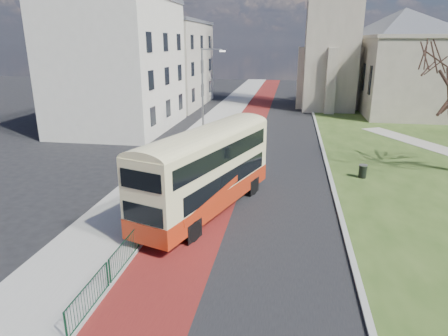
# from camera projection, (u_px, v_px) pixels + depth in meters

# --- Properties ---
(ground) EXTENTS (160.00, 160.00, 0.00)m
(ground) POSITION_uv_depth(u_px,v_px,m) (215.00, 231.00, 19.00)
(ground) COLOR black
(ground) RESTS_ON ground
(road_carriageway) EXTENTS (9.00, 120.00, 0.01)m
(road_carriageway) POSITION_uv_depth(u_px,v_px,m) (270.00, 138.00, 37.57)
(road_carriageway) COLOR black
(road_carriageway) RESTS_ON ground
(bus_lane) EXTENTS (3.40, 120.00, 0.01)m
(bus_lane) POSITION_uv_depth(u_px,v_px,m) (242.00, 137.00, 37.99)
(bus_lane) COLOR #591414
(bus_lane) RESTS_ON ground
(pavement_west) EXTENTS (4.00, 120.00, 0.12)m
(pavement_west) POSITION_uv_depth(u_px,v_px,m) (203.00, 135.00, 38.57)
(pavement_west) COLOR gray
(pavement_west) RESTS_ON ground
(kerb_west) EXTENTS (0.25, 120.00, 0.13)m
(kerb_west) POSITION_uv_depth(u_px,v_px,m) (223.00, 135.00, 38.26)
(kerb_west) COLOR #999993
(kerb_west) RESTS_ON ground
(kerb_east) EXTENTS (0.25, 80.00, 0.13)m
(kerb_east) POSITION_uv_depth(u_px,v_px,m) (319.00, 134.00, 38.70)
(kerb_east) COLOR #999993
(kerb_east) RESTS_ON ground
(pedestrian_railing) EXTENTS (0.07, 24.00, 1.12)m
(pedestrian_railing) POSITION_uv_depth(u_px,v_px,m) (178.00, 188.00, 23.06)
(pedestrian_railing) COLOR #0D3A22
(pedestrian_railing) RESTS_ON ground
(gothic_church) EXTENTS (16.38, 18.00, 40.00)m
(gothic_church) POSITION_uv_depth(u_px,v_px,m) (373.00, 3.00, 48.78)
(gothic_church) COLOR gray
(gothic_church) RESTS_ON ground
(street_block_near) EXTENTS (10.30, 14.30, 13.00)m
(street_block_near) POSITION_uv_depth(u_px,v_px,m) (118.00, 64.00, 39.93)
(street_block_near) COLOR beige
(street_block_near) RESTS_ON ground
(street_block_far) EXTENTS (10.30, 16.30, 11.50)m
(street_block_far) POSITION_uv_depth(u_px,v_px,m) (167.00, 64.00, 55.20)
(street_block_far) COLOR #B3AB97
(street_block_far) RESTS_ON ground
(streetlamp) EXTENTS (2.13, 0.18, 8.00)m
(streetlamp) POSITION_uv_depth(u_px,v_px,m) (204.00, 90.00, 35.22)
(streetlamp) COLOR gray
(streetlamp) RESTS_ON pavement_west
(bus) EXTENTS (5.55, 10.56, 4.32)m
(bus) POSITION_uv_depth(u_px,v_px,m) (207.00, 167.00, 20.46)
(bus) COLOR #AC2A0F
(bus) RESTS_ON ground
(litter_bin) EXTENTS (0.63, 0.63, 0.89)m
(litter_bin) POSITION_uv_depth(u_px,v_px,m) (363.00, 171.00, 26.28)
(litter_bin) COLOR black
(litter_bin) RESTS_ON grass_green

